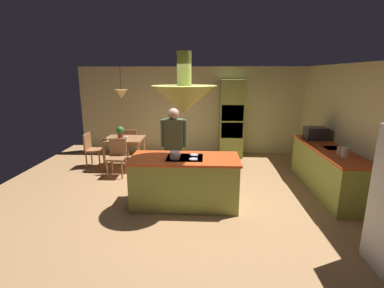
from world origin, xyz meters
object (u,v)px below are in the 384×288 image
(canister_flour, at_px, (345,152))
(microwave_on_counter, at_px, (316,133))
(person_at_island, at_px, (174,144))
(potted_plant_on_table, at_px, (120,132))
(oven_tower, at_px, (231,119))
(kitchen_island, at_px, (185,181))
(cooking_pot_on_cooktop, at_px, (175,155))
(dining_table, at_px, (124,143))
(chair_facing_island, at_px, (117,155))
(canister_sugar, at_px, (340,150))
(chair_at_corner, at_px, (92,147))
(chair_by_back_wall, at_px, (131,142))
(cup_on_table, at_px, (126,138))

(canister_flour, bearing_deg, microwave_on_counter, 90.00)
(person_at_island, relative_size, potted_plant_on_table, 5.63)
(oven_tower, xyz_separation_m, microwave_on_counter, (1.74, -1.69, -0.06))
(kitchen_island, height_order, cooking_pot_on_cooktop, cooking_pot_on_cooktop)
(dining_table, relative_size, cooking_pot_on_cooktop, 5.33)
(chair_facing_island, height_order, potted_plant_on_table, potted_plant_on_table)
(dining_table, height_order, potted_plant_on_table, potted_plant_on_table)
(oven_tower, bearing_deg, dining_table, -157.79)
(chair_facing_island, relative_size, canister_flour, 4.98)
(dining_table, distance_m, canister_flour, 4.95)
(oven_tower, bearing_deg, canister_sugar, -58.99)
(dining_table, height_order, chair_at_corner, chair_at_corner)
(chair_by_back_wall, relative_size, chair_at_corner, 1.00)
(chair_facing_island, height_order, microwave_on_counter, microwave_on_counter)
(dining_table, xyz_separation_m, cooking_pot_on_cooktop, (1.54, -2.23, 0.34))
(cup_on_table, xyz_separation_m, canister_flour, (4.42, -1.73, 0.18))
(chair_by_back_wall, bearing_deg, microwave_on_counter, 165.60)
(dining_table, relative_size, chair_at_corner, 1.10)
(oven_tower, distance_m, cooking_pot_on_cooktop, 3.60)
(person_at_island, height_order, cooking_pot_on_cooktop, person_at_island)
(canister_sugar, bearing_deg, potted_plant_on_table, 159.26)
(cup_on_table, height_order, cooking_pot_on_cooktop, cooking_pot_on_cooktop)
(cooking_pot_on_cooktop, bearing_deg, canister_flour, 5.68)
(person_at_island, height_order, canister_flour, person_at_island)
(cup_on_table, height_order, microwave_on_counter, microwave_on_counter)
(chair_at_corner, height_order, cooking_pot_on_cooktop, cooking_pot_on_cooktop)
(cup_on_table, distance_m, canister_sugar, 4.69)
(chair_facing_island, bearing_deg, cooking_pot_on_cooktop, -46.21)
(person_at_island, xyz_separation_m, cooking_pot_on_cooktop, (0.11, -0.85, 0.01))
(person_at_island, bearing_deg, cooking_pot_on_cooktop, -82.53)
(chair_by_back_wall, relative_size, microwave_on_counter, 1.89)
(canister_sugar, xyz_separation_m, microwave_on_counter, (0.00, 1.21, 0.07))
(oven_tower, height_order, canister_flour, oven_tower)
(potted_plant_on_table, relative_size, microwave_on_counter, 0.65)
(person_at_island, distance_m, canister_flour, 3.16)
(potted_plant_on_table, height_order, microwave_on_counter, microwave_on_counter)
(kitchen_island, relative_size, person_at_island, 1.15)
(dining_table, height_order, chair_facing_island, chair_facing_island)
(kitchen_island, distance_m, microwave_on_counter, 3.29)
(oven_tower, distance_m, cup_on_table, 3.01)
(chair_by_back_wall, bearing_deg, kitchen_island, 121.97)
(person_at_island, relative_size, microwave_on_counter, 3.67)
(chair_at_corner, bearing_deg, chair_facing_island, -125.98)
(chair_at_corner, height_order, canister_sugar, canister_sugar)
(chair_facing_island, distance_m, microwave_on_counter, 4.57)
(dining_table, bearing_deg, canister_flour, -23.05)
(canister_flour, bearing_deg, kitchen_island, -176.60)
(chair_at_corner, distance_m, canister_flour, 5.75)
(chair_facing_island, height_order, cup_on_table, chair_facing_island)
(chair_by_back_wall, relative_size, cup_on_table, 9.67)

